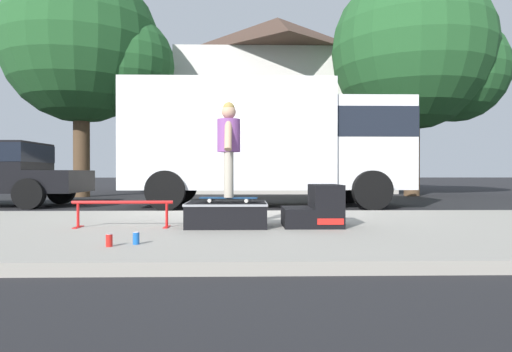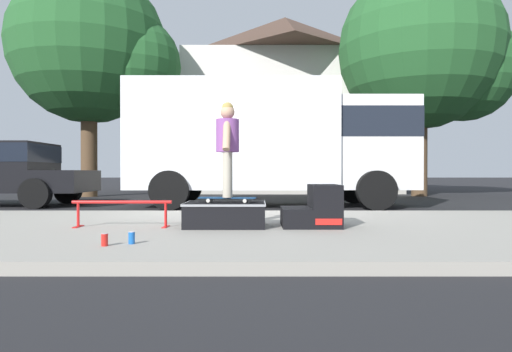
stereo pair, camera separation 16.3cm
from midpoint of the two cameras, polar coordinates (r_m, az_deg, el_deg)
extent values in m
plane|color=black|center=(9.24, -4.98, -4.85)|extent=(140.00, 140.00, 0.00)
cube|color=gray|center=(6.26, -6.73, -6.83)|extent=(50.00, 5.00, 0.12)
cube|color=black|center=(6.16, -4.49, -4.86)|extent=(1.06, 0.79, 0.33)
cube|color=gray|center=(6.14, -4.49, -3.48)|extent=(1.08, 0.81, 0.03)
cube|color=black|center=(6.18, 4.46, -5.16)|extent=(0.39, 0.73, 0.26)
cube|color=black|center=(6.22, 8.02, -3.69)|extent=(0.39, 0.73, 0.57)
cube|color=red|center=(5.87, 8.60, -5.71)|extent=(0.34, 0.01, 0.08)
cylinder|color=red|center=(6.30, -17.21, -3.19)|extent=(1.34, 0.04, 0.04)
cylinder|color=red|center=(6.50, -22.21, -4.57)|extent=(0.04, 0.04, 0.34)
cube|color=red|center=(6.52, -22.20, -5.99)|extent=(0.06, 0.28, 0.01)
cylinder|color=red|center=(6.18, -11.93, -4.80)|extent=(0.04, 0.04, 0.34)
cube|color=red|center=(6.20, -11.93, -6.29)|extent=(0.06, 0.28, 0.01)
cube|color=navy|center=(6.18, -4.21, -2.76)|extent=(0.80, 0.28, 0.02)
cylinder|color=silver|center=(6.23, -1.81, -3.05)|extent=(0.05, 0.04, 0.05)
cylinder|color=silver|center=(6.05, -2.01, -3.15)|extent=(0.05, 0.04, 0.05)
cylinder|color=silver|center=(6.31, -6.32, -3.01)|extent=(0.05, 0.04, 0.05)
cylinder|color=silver|center=(6.14, -6.65, -3.11)|extent=(0.05, 0.04, 0.05)
cylinder|color=#B7AD99|center=(6.25, -4.17, 0.18)|extent=(0.13, 0.13, 0.62)
cylinder|color=#B7AD99|center=(6.09, -4.25, 0.17)|extent=(0.13, 0.13, 0.62)
cylinder|color=#8C4C99|center=(6.19, -4.21, 5.11)|extent=(0.32, 0.32, 0.45)
cylinder|color=tan|center=(6.38, -4.12, 4.85)|extent=(0.10, 0.27, 0.42)
cylinder|color=tan|center=(5.99, -4.31, 5.14)|extent=(0.10, 0.27, 0.42)
sphere|color=tan|center=(6.22, -4.21, 8.06)|extent=(0.20, 0.20, 0.20)
sphere|color=tan|center=(6.23, -4.21, 8.56)|extent=(0.16, 0.16, 0.16)
cylinder|color=red|center=(4.75, -18.98, -7.70)|extent=(0.07, 0.07, 0.12)
cylinder|color=silver|center=(4.74, -18.98, -6.94)|extent=(0.06, 0.06, 0.00)
cylinder|color=#1959B2|center=(4.81, -15.83, -7.58)|extent=(0.07, 0.07, 0.12)
cylinder|color=silver|center=(4.80, -15.83, -6.84)|extent=(0.06, 0.06, 0.00)
cube|color=white|center=(11.43, -3.81, 4.94)|extent=(5.00, 2.35, 2.60)
cube|color=white|center=(11.78, 13.24, 3.82)|extent=(1.90, 2.16, 2.20)
cube|color=black|center=(11.82, 13.24, 6.16)|extent=(1.92, 2.19, 0.70)
cylinder|color=black|center=(12.88, 11.25, -1.37)|extent=(0.90, 0.28, 0.90)
cylinder|color=black|center=(10.60, 14.02, -1.75)|extent=(0.90, 0.28, 0.90)
cylinder|color=black|center=(12.71, -9.88, -1.39)|extent=(0.90, 0.28, 0.90)
cylinder|color=black|center=(10.39, -11.80, -1.79)|extent=(0.90, 0.28, 0.90)
cube|color=black|center=(12.46, -23.74, -0.60)|extent=(1.10, 1.85, 0.55)
cylinder|color=black|center=(13.46, -23.66, -1.70)|extent=(0.72, 0.24, 0.72)
cylinder|color=black|center=(11.77, -27.08, -2.01)|extent=(0.72, 0.24, 0.72)
cylinder|color=brown|center=(17.10, -21.41, 3.52)|extent=(0.56, 0.56, 3.57)
sphere|color=#235628|center=(17.66, -21.44, 15.10)|extent=(5.43, 5.43, 5.43)
sphere|color=#235628|center=(17.05, -16.58, 13.29)|extent=(3.53, 3.53, 3.53)
cylinder|color=brown|center=(17.48, 18.80, 3.26)|extent=(0.56, 0.56, 3.45)
sphere|color=#235628|center=(18.02, 18.83, 14.81)|extent=(5.81, 5.81, 5.81)
sphere|color=#235628|center=(18.46, 23.59, 12.14)|extent=(3.78, 3.78, 3.78)
cube|color=silver|center=(22.12, 2.53, 6.00)|extent=(9.00, 7.50, 6.00)
cube|color=#B2ADA3|center=(18.03, 3.39, 2.17)|extent=(9.00, 0.50, 2.80)
pyramid|color=#473328|center=(22.91, 2.54, 16.51)|extent=(9.54, 7.95, 2.40)
camera|label=1|loc=(0.08, -90.62, 0.00)|focal=31.71mm
camera|label=2|loc=(0.08, 89.38, 0.00)|focal=31.71mm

